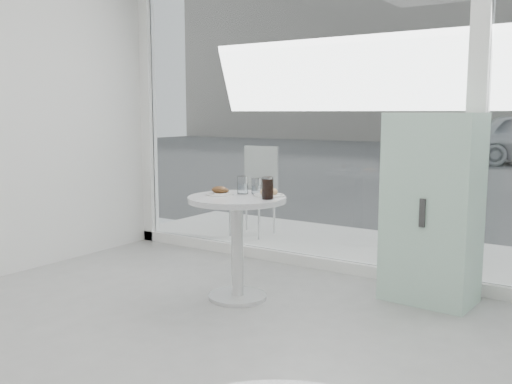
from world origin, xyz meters
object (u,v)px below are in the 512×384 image
Objects in this scene: main_table at (237,226)px; plate_fritter at (220,192)px; patio_chair at (256,184)px; water_tumbler_b at (256,187)px; mint_cabinet at (432,208)px; plate_donut at (269,193)px; water_tumbler_a at (243,186)px; cola_glass at (268,188)px.

plate_fritter reaches higher than main_table.
water_tumbler_b is at bearing -61.15° from patio_chair.
main_table is 1.42m from mint_cabinet.
plate_fritter reaches higher than plate_donut.
main_table is at bearing -70.37° from water_tumbler_a.
patio_chair is (-1.04, 1.80, 0.04)m from main_table.
mint_cabinet is 1.55m from plate_fritter.
mint_cabinet is (1.20, 0.75, 0.14)m from main_table.
cola_glass is (-0.95, -0.73, 0.16)m from mint_cabinet.
mint_cabinet is at bearing 26.07° from water_tumbler_a.
plate_donut is at bearing 26.27° from plate_fritter.
mint_cabinet reaches higher than main_table.
plate_donut is 0.15m from water_tumbler_b.
cola_glass is (0.07, -0.13, 0.06)m from plate_donut.
water_tumbler_b is 0.76× the size of cola_glass.
cola_glass reaches higher than plate_donut.
main_table is 4.88× the size of cola_glass.
plate_fritter is at bearing -174.70° from main_table.
main_table is 0.80× the size of patio_chair.
cola_glass reaches higher than plate_fritter.
main_table is at bearing -143.99° from mint_cabinet.
water_tumbler_a reaches higher than water_tumbler_b.
patio_chair reaches higher than plate_donut.
mint_cabinet is 1.44× the size of patio_chair.
water_tumbler_b is at bearing -150.11° from mint_cabinet.
water_tumbler_a reaches higher than plate_donut.
water_tumbler_b is at bearing 77.23° from main_table.
patio_chair reaches higher than water_tumbler_b.
patio_chair reaches higher than water_tumbler_a.
main_table is 6.41× the size of water_tumbler_b.
water_tumbler_a is 0.33m from cola_glass.
patio_chair is at bearing 116.14° from plate_fritter.
water_tumbler_b is 0.27m from cola_glass.
patio_chair is 2.21m from cola_glass.
cola_glass is at bearing -39.01° from water_tumbler_b.
mint_cabinet is at bearing 32.10° from main_table.
mint_cabinet is at bearing 25.98° from water_tumbler_b.
patio_chair is 4.66× the size of plate_fritter.
plate_fritter is at bearing -153.73° from plate_donut.
main_table is 0.29m from plate_fritter.
plate_fritter is (0.89, -1.81, 0.20)m from patio_chair.
plate_fritter is at bearing -68.83° from patio_chair.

